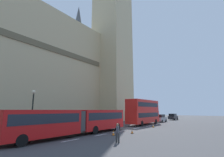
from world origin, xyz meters
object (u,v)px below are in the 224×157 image
at_px(sedan_lead, 160,118).
at_px(pedestrian_near_cones, 118,132).
at_px(clock_tower, 112,2).
at_px(traffic_cone_middle, 132,131).
at_px(street_lamp, 32,109).
at_px(articulated_bus, 76,120).
at_px(double_decker_bus, 143,111).
at_px(traffic_cone_west, 113,133).
at_px(sedan_trailing, 173,117).
at_px(traffic_cone_east, 153,126).

distance_m(sedan_lead, pedestrian_near_cones, 29.59).
bearing_deg(clock_tower, pedestrian_near_cones, -143.79).
distance_m(traffic_cone_middle, street_lamp, 12.44).
xyz_separation_m(articulated_bus, double_decker_bus, (18.21, 0.00, 0.96)).
bearing_deg(street_lamp, pedestrian_near_cones, -79.77).
bearing_deg(traffic_cone_west, articulated_bus, 125.97).
height_order(double_decker_bus, traffic_cone_middle, double_decker_bus).
height_order(sedan_trailing, traffic_cone_east, sedan_trailing).
distance_m(double_decker_bus, traffic_cone_east, 6.02).
bearing_deg(traffic_cone_middle, sedan_lead, 11.19).
height_order(double_decker_bus, street_lamp, street_lamp).
xyz_separation_m(traffic_cone_middle, street_lamp, (-8.20, 8.94, 2.77)).
distance_m(clock_tower, street_lamp, 47.11).
bearing_deg(traffic_cone_west, traffic_cone_middle, -18.72).
bearing_deg(pedestrian_near_cones, sedan_lead, 12.58).
bearing_deg(traffic_cone_west, sedan_trailing, 5.75).
bearing_deg(traffic_cone_middle, clock_tower, 40.44).
distance_m(clock_tower, double_decker_bus, 39.19).
relative_size(articulated_bus, double_decker_bus, 1.58).
height_order(articulated_bus, double_decker_bus, double_decker_bus).
height_order(sedan_lead, traffic_cone_west, sedan_lead).
xyz_separation_m(clock_tower, sedan_trailing, (12.10, -13.82, -37.36)).
height_order(traffic_cone_middle, street_lamp, street_lamp).
bearing_deg(pedestrian_near_cones, traffic_cone_middle, 17.51).
relative_size(traffic_cone_middle, traffic_cone_east, 1.00).
relative_size(sedan_trailing, traffic_cone_east, 7.59).
relative_size(traffic_cone_east, street_lamp, 0.11).
xyz_separation_m(articulated_bus, traffic_cone_east, (14.08, -3.64, -1.46)).
distance_m(sedan_trailing, traffic_cone_west, 36.66).
height_order(clock_tower, traffic_cone_west, clock_tower).
distance_m(articulated_bus, sedan_lead, 27.95).
bearing_deg(pedestrian_near_cones, clock_tower, 36.21).
relative_size(double_decker_bus, traffic_cone_west, 18.23).
distance_m(traffic_cone_middle, traffic_cone_east, 8.82).
bearing_deg(articulated_bus, clock_tower, 27.47).
distance_m(articulated_bus, street_lamp, 5.52).
height_order(articulated_bus, traffic_cone_middle, articulated_bus).
xyz_separation_m(sedan_trailing, traffic_cone_west, (-36.47, -3.67, -0.63)).
distance_m(sedan_trailing, pedestrian_near_cones, 40.49).
xyz_separation_m(double_decker_bus, traffic_cone_west, (-15.67, -3.50, -2.43)).
bearing_deg(traffic_cone_middle, double_decker_bus, 18.96).
height_order(sedan_lead, street_lamp, street_lamp).
distance_m(clock_tower, traffic_cone_east, 43.81).
bearing_deg(street_lamp, sedan_lead, -8.23).
bearing_deg(double_decker_bus, clock_tower, 58.11).
height_order(double_decker_bus, pedestrian_near_cones, double_decker_bus).
bearing_deg(traffic_cone_middle, pedestrian_near_cones, -162.49).
height_order(sedan_trailing, traffic_cone_west, sedan_trailing).
xyz_separation_m(sedan_lead, sedan_trailing, (11.07, 0.13, 0.00)).
xyz_separation_m(articulated_bus, street_lamp, (-2.91, 4.51, 1.31)).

